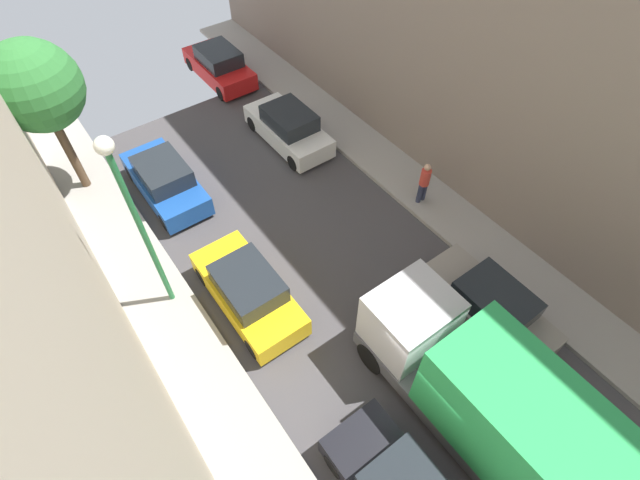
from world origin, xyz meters
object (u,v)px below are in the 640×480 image
(parked_car_left_3, at_px, (248,291))
(parked_car_right_3, at_px, (219,65))
(potted_plant_4, at_px, (33,118))
(lamp_post, at_px, (133,209))
(parked_car_right_2, at_px, (289,128))
(pedestrian, at_px, (424,182))
(street_tree_0, at_px, (36,87))
(parked_car_left_4, at_px, (165,180))
(parked_car_right_1, at_px, (488,307))
(delivery_truck, at_px, (486,398))

(parked_car_left_3, xyz_separation_m, parked_car_right_3, (5.40, 11.80, 0.00))
(potted_plant_4, height_order, lamp_post, lamp_post)
(parked_car_right_2, height_order, pedestrian, pedestrian)
(parked_car_left_3, distance_m, parked_car_right_2, 7.99)
(lamp_post, bearing_deg, parked_car_right_2, 30.70)
(street_tree_0, bearing_deg, parked_car_left_4, -43.24)
(parked_car_right_3, bearing_deg, potted_plant_4, 171.40)
(parked_car_left_4, bearing_deg, lamp_post, -113.30)
(parked_car_right_1, distance_m, parked_car_right_2, 10.54)
(lamp_post, bearing_deg, parked_car_right_1, -40.37)
(parked_car_right_3, relative_size, potted_plant_4, 5.78)
(parked_car_left_3, xyz_separation_m, street_tree_0, (-2.35, 8.18, 3.60))
(parked_car_left_3, xyz_separation_m, parked_car_right_2, (5.40, 5.89, 0.00))
(parked_car_left_3, height_order, parked_car_right_2, same)
(parked_car_left_4, xyz_separation_m, pedestrian, (7.32, -5.91, 0.35))
(parked_car_right_2, height_order, delivery_truck, delivery_truck)
(parked_car_left_3, height_order, parked_car_right_3, same)
(potted_plant_4, relative_size, lamp_post, 0.12)
(parked_car_right_2, bearing_deg, street_tree_0, 163.52)
(parked_car_right_1, xyz_separation_m, pedestrian, (1.92, 4.71, 0.35))
(lamp_post, bearing_deg, pedestrian, -9.22)
(delivery_truck, bearing_deg, parked_car_left_3, 112.38)
(parked_car_left_4, height_order, parked_car_right_2, same)
(delivery_truck, bearing_deg, parked_car_left_4, 102.17)
(parked_car_left_3, bearing_deg, delivery_truck, -67.62)
(lamp_post, bearing_deg, parked_car_left_3, -39.29)
(parked_car_right_1, relative_size, pedestrian, 2.44)
(parked_car_right_3, distance_m, lamp_post, 13.05)
(delivery_truck, distance_m, street_tree_0, 15.79)
(pedestrian, relative_size, potted_plant_4, 2.37)
(parked_car_left_4, bearing_deg, potted_plant_4, 111.88)
(parked_car_right_2, relative_size, pedestrian, 2.44)
(parked_car_right_2, xyz_separation_m, potted_plant_4, (-8.24, 7.16, -0.17))
(parked_car_right_1, height_order, street_tree_0, street_tree_0)
(parked_car_right_2, relative_size, street_tree_0, 0.74)
(pedestrian, bearing_deg, parked_car_right_3, 99.28)
(parked_car_right_1, xyz_separation_m, delivery_truck, (-2.70, -1.91, 1.07))
(parked_car_right_1, relative_size, parked_car_right_3, 1.00)
(street_tree_0, relative_size, lamp_post, 0.91)
(parked_car_right_2, bearing_deg, potted_plant_4, 139.02)
(parked_car_right_1, xyz_separation_m, parked_car_right_3, (0.00, 16.45, 0.00))
(parked_car_left_3, height_order, potted_plant_4, parked_car_left_3)
(parked_car_left_4, relative_size, parked_car_right_2, 1.00)
(pedestrian, relative_size, street_tree_0, 0.30)
(parked_car_left_3, distance_m, delivery_truck, 7.17)
(parked_car_right_2, distance_m, delivery_truck, 12.78)
(parked_car_left_3, height_order, parked_car_right_1, same)
(parked_car_right_3, height_order, street_tree_0, street_tree_0)
(parked_car_right_2, relative_size, lamp_post, 0.68)
(pedestrian, height_order, lamp_post, lamp_post)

